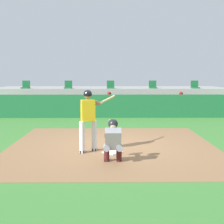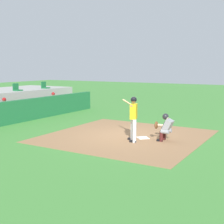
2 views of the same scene
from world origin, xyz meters
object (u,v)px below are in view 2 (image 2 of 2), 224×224
batter_at_plate (133,116)px  home_plate (143,138)px  dugout_player_1 (55,102)px  dugout_player_0 (6,109)px  catcher_crouched (165,126)px  stadium_seat_3 (17,89)px  stadium_seat_4 (45,87)px

batter_at_plate → home_plate: bearing=-9.6°
dugout_player_1 → dugout_player_0: bearing=180.0°
dugout_player_0 → dugout_player_1: size_ratio=1.00×
home_plate → batter_at_plate: (-0.68, 0.12, 1.01)m
home_plate → batter_at_plate: 1.22m
catcher_crouched → dugout_player_1: 9.91m
dugout_player_0 → stadium_seat_3: stadium_seat_3 is taller
catcher_crouched → dugout_player_1: (3.91, 9.11, 0.07)m
dugout_player_1 → stadium_seat_4: (1.30, 2.03, 0.86)m
dugout_player_1 → batter_at_plate: bearing=-119.7°
dugout_player_1 → stadium_seat_4: stadium_seat_4 is taller
dugout_player_0 → dugout_player_1: 3.98m
dugout_player_1 → stadium_seat_4: bearing=57.3°
home_plate → catcher_crouched: (-0.01, -0.97, 0.59)m
dugout_player_0 → dugout_player_1: same height
dugout_player_1 → stadium_seat_4: 2.57m
dugout_player_1 → stadium_seat_4: size_ratio=2.71×
batter_at_plate → catcher_crouched: size_ratio=0.97×
dugout_player_0 → stadium_seat_4: (5.29, 2.03, 0.86)m
home_plate → batter_at_plate: batter_at_plate is taller
batter_at_plate → stadium_seat_4: (5.88, 10.06, 0.50)m
batter_at_plate → stadium_seat_4: bearing=59.7°
home_plate → dugout_player_1: size_ratio=0.34×
batter_at_plate → catcher_crouched: (0.67, -1.08, -0.43)m
stadium_seat_4 → catcher_crouched: bearing=-115.1°
catcher_crouched → stadium_seat_3: stadium_seat_3 is taller
home_plate → stadium_seat_4: size_ratio=0.92×
stadium_seat_3 → stadium_seat_4: bearing=0.0°
batter_at_plate → dugout_player_0: (0.59, 8.03, -0.36)m
home_plate → stadium_seat_4: (5.20, 10.18, 1.51)m
stadium_seat_4 → stadium_seat_3: bearing=180.0°
home_plate → catcher_crouched: catcher_crouched is taller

